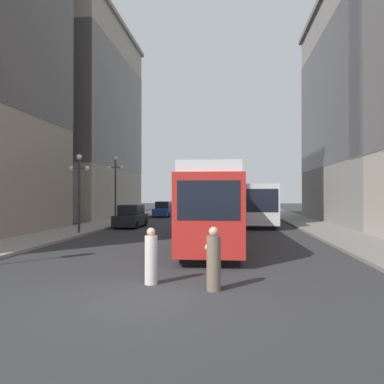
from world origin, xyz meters
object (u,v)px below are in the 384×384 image
at_px(transit_bus, 257,202).
at_px(lamp_post_left_near, 79,181).
at_px(parked_car_left_mid, 131,217).
at_px(lamp_post_left_far, 115,179).
at_px(pedestrian_crossing_near, 214,261).
at_px(parked_car_left_near, 164,210).
at_px(pedestrian_crossing_far, 151,258).
at_px(streetcar, 214,204).

relative_size(transit_bus, lamp_post_left_near, 2.48).
height_order(parked_car_left_mid, lamp_post_left_far, lamp_post_left_far).
relative_size(pedestrian_crossing_near, lamp_post_left_near, 0.34).
bearing_deg(parked_car_left_near, pedestrian_crossing_far, -80.23).
height_order(parked_car_left_near, lamp_post_left_far, lamp_post_left_far).
height_order(streetcar, lamp_post_left_near, lamp_post_left_near).
relative_size(transit_bus, parked_car_left_near, 2.58).
distance_m(transit_bus, pedestrian_crossing_far, 22.83).
relative_size(pedestrian_crossing_near, pedestrian_crossing_far, 1.05).
xyz_separation_m(transit_bus, lamp_post_left_near, (-12.30, -10.23, 1.61)).
xyz_separation_m(transit_bus, lamp_post_left_far, (-12.30, -2.83, 2.01)).
distance_m(pedestrian_crossing_near, lamp_post_left_near, 15.98).
bearing_deg(lamp_post_left_near, lamp_post_left_far, 90.00).
height_order(parked_car_left_near, pedestrian_crossing_far, parked_car_left_near).
xyz_separation_m(pedestrian_crossing_near, lamp_post_left_near, (-9.45, 12.59, 2.74)).
distance_m(streetcar, lamp_post_left_far, 13.48).
bearing_deg(streetcar, pedestrian_crossing_near, -88.60).
bearing_deg(lamp_post_left_far, pedestrian_crossing_far, -68.74).
bearing_deg(lamp_post_left_near, pedestrian_crossing_far, -57.88).
bearing_deg(pedestrian_crossing_near, transit_bus, 26.23).
height_order(parked_car_left_mid, pedestrian_crossing_far, parked_car_left_mid).
bearing_deg(streetcar, lamp_post_left_far, 130.79).
distance_m(parked_car_left_near, pedestrian_crossing_far, 32.21).
bearing_deg(streetcar, pedestrian_crossing_far, -99.60).
xyz_separation_m(pedestrian_crossing_near, lamp_post_left_far, (-9.45, 19.99, 3.14)).
distance_m(lamp_post_left_near, lamp_post_left_far, 7.41).
bearing_deg(lamp_post_left_far, pedestrian_crossing_near, -64.70).
relative_size(parked_car_left_mid, lamp_post_left_near, 0.84).
distance_m(transit_bus, lamp_post_left_near, 16.08).
bearing_deg(streetcar, lamp_post_left_near, 163.07).
bearing_deg(parked_car_left_near, transit_bus, -42.48).
bearing_deg(pedestrian_crossing_far, parked_car_left_mid, -49.32).
distance_m(pedestrian_crossing_near, lamp_post_left_far, 22.33).
bearing_deg(lamp_post_left_far, lamp_post_left_near, -90.00).
xyz_separation_m(parked_car_left_near, pedestrian_crossing_near, (7.55, -32.22, -0.03)).
relative_size(parked_car_left_near, lamp_post_left_near, 0.96).
height_order(pedestrian_crossing_far, lamp_post_left_near, lamp_post_left_near).
height_order(transit_bus, pedestrian_crossing_far, transit_bus).
height_order(parked_car_left_near, lamp_post_left_near, lamp_post_left_near).
xyz_separation_m(streetcar, pedestrian_crossing_far, (-1.38, -9.58, -1.33)).
height_order(parked_car_left_mid, lamp_post_left_near, lamp_post_left_near).
bearing_deg(parked_car_left_near, streetcar, -72.69).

